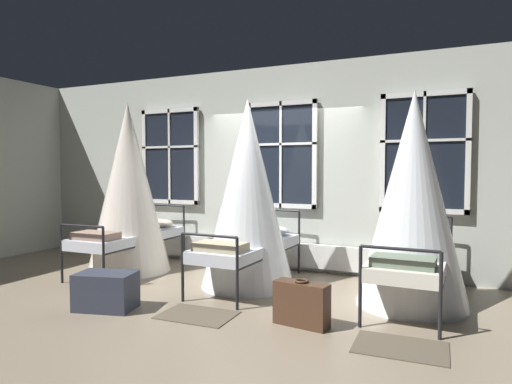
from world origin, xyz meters
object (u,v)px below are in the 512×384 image
object	(u,v)px
cot_second	(248,197)
travel_trunk	(106,291)
cot_third	(413,202)
suitcase_dark	(301,304)
cot_first	(129,190)

from	to	relation	value
cot_second	travel_trunk	distance (m)	2.13
cot_third	cot_second	bearing A→B (deg)	91.72
cot_second	suitcase_dark	size ratio (longest dim) A/B	4.32
cot_first	suitcase_dark	bearing A→B (deg)	-112.10
travel_trunk	cot_second	bearing A→B (deg)	57.27
travel_trunk	cot_first	bearing A→B (deg)	122.73
cot_first	cot_second	size ratio (longest dim) A/B	1.04
cot_second	suitcase_dark	distance (m)	1.92
cot_first	travel_trunk	bearing A→B (deg)	-148.65
cot_first	suitcase_dark	size ratio (longest dim) A/B	4.47
travel_trunk	cot_third	bearing A→B (deg)	26.91
cot_first	cot_third	xyz separation A→B (m)	(4.17, -0.05, -0.06)
cot_second	suitcase_dark	xyz separation A→B (m)	(1.16, -1.17, -0.99)
cot_first	cot_second	distance (m)	2.07
cot_second	cot_third	distance (m)	2.10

